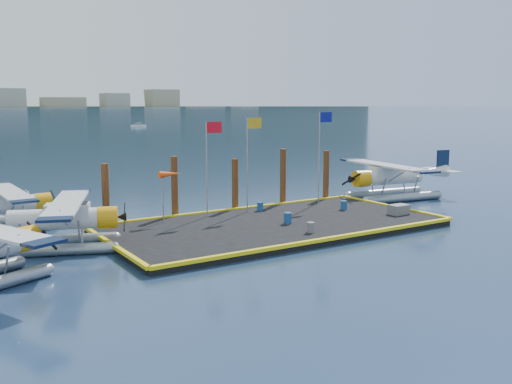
# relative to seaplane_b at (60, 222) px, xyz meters

# --- Properties ---
(ground) EXTENTS (4000.00, 4000.00, 0.00)m
(ground) POSITION_rel_seaplane_b_xyz_m (12.07, -1.80, -1.48)
(ground) COLOR #192B4C
(ground) RESTS_ON ground
(dock) EXTENTS (20.00, 10.00, 0.40)m
(dock) POSITION_rel_seaplane_b_xyz_m (12.07, -1.80, -1.28)
(dock) COLOR black
(dock) RESTS_ON ground
(dock_bumpers) EXTENTS (20.25, 10.25, 0.18)m
(dock_bumpers) POSITION_rel_seaplane_b_xyz_m (12.07, -1.80, -0.99)
(dock_bumpers) COLOR yellow
(dock_bumpers) RESTS_ON dock
(seaplane_b) EXTENTS (8.86, 9.37, 3.39)m
(seaplane_b) POSITION_rel_seaplane_b_xyz_m (0.00, 0.00, 0.00)
(seaplane_b) COLOR gray
(seaplane_b) RESTS_ON ground
(seaplane_c) EXTENTS (8.06, 8.87, 3.17)m
(seaplane_c) POSITION_rel_seaplane_b_xyz_m (-1.69, 6.52, -0.10)
(seaplane_c) COLOR gray
(seaplane_c) RESTS_ON ground
(seaplane_d) EXTENTS (9.64, 10.60, 3.75)m
(seaplane_d) POSITION_rel_seaplane_b_xyz_m (25.68, 2.01, 0.15)
(seaplane_d) COLOR gray
(seaplane_d) RESTS_ON ground
(drum_1) EXTENTS (0.48, 0.48, 0.67)m
(drum_1) POSITION_rel_seaplane_b_xyz_m (12.66, -2.49, -0.74)
(drum_1) COLOR navy
(drum_1) RESTS_ON dock
(drum_2) EXTENTS (0.43, 0.43, 0.60)m
(drum_2) POSITION_rel_seaplane_b_xyz_m (18.51, -0.85, -0.78)
(drum_2) COLOR navy
(drum_2) RESTS_ON dock
(drum_3) EXTENTS (0.42, 0.42, 0.59)m
(drum_3) POSITION_rel_seaplane_b_xyz_m (12.34, -5.13, -0.78)
(drum_3) COLOR slate
(drum_3) RESTS_ON dock
(drum_5) EXTENTS (0.41, 0.41, 0.58)m
(drum_5) POSITION_rel_seaplane_b_xyz_m (13.50, 1.86, -0.79)
(drum_5) COLOR navy
(drum_5) RESTS_ON dock
(crate) EXTENTS (1.25, 0.84, 0.63)m
(crate) POSITION_rel_seaplane_b_xyz_m (20.45, -4.01, -0.76)
(crate) COLOR slate
(crate) RESTS_ON dock
(flagpole_red) EXTENTS (1.14, 0.08, 6.00)m
(flagpole_red) POSITION_rel_seaplane_b_xyz_m (9.78, 2.00, 2.92)
(flagpole_red) COLOR gray
(flagpole_red) RESTS_ON dock
(flagpole_yellow) EXTENTS (1.14, 0.08, 6.20)m
(flagpole_yellow) POSITION_rel_seaplane_b_xyz_m (12.78, 2.00, 3.03)
(flagpole_yellow) COLOR gray
(flagpole_yellow) RESTS_ON dock
(flagpole_blue) EXTENTS (1.14, 0.08, 6.50)m
(flagpole_blue) POSITION_rel_seaplane_b_xyz_m (18.77, 2.00, 3.21)
(flagpole_blue) COLOR gray
(flagpole_blue) RESTS_ON dock
(windsock) EXTENTS (1.40, 0.44, 3.12)m
(windsock) POSITION_rel_seaplane_b_xyz_m (7.05, 2.00, 1.75)
(windsock) COLOR gray
(windsock) RESTS_ON dock
(piling_0) EXTENTS (0.44, 0.44, 4.00)m
(piling_0) POSITION_rel_seaplane_b_xyz_m (3.57, 3.60, 0.52)
(piling_0) COLOR #452213
(piling_0) RESTS_ON ground
(piling_1) EXTENTS (0.44, 0.44, 4.20)m
(piling_1) POSITION_rel_seaplane_b_xyz_m (8.07, 3.60, 0.62)
(piling_1) COLOR #452213
(piling_1) RESTS_ON ground
(piling_2) EXTENTS (0.44, 0.44, 3.80)m
(piling_2) POSITION_rel_seaplane_b_xyz_m (12.57, 3.60, 0.42)
(piling_2) COLOR #452213
(piling_2) RESTS_ON ground
(piling_3) EXTENTS (0.44, 0.44, 4.30)m
(piling_3) POSITION_rel_seaplane_b_xyz_m (16.57, 3.60, 0.67)
(piling_3) COLOR #452213
(piling_3) RESTS_ON ground
(piling_4) EXTENTS (0.44, 0.44, 4.00)m
(piling_4) POSITION_rel_seaplane_b_xyz_m (20.57, 3.60, 0.52)
(piling_4) COLOR #452213
(piling_4) RESTS_ON ground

